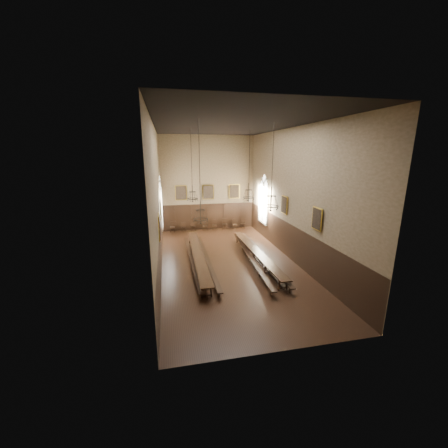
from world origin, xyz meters
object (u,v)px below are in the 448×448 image
object	(u,v)px
chair_3	(205,228)
table_left	(198,258)
bench_left_inner	(207,260)
chandelier_back_left	(192,194)
bench_right_inner	(250,258)
chair_4	(215,227)
chandelier_front_left	(201,212)
chair_5	(225,226)
bench_right_outer	(262,256)
chair_0	(173,229)
chair_7	(243,225)
chair_2	(193,228)
chair_1	(184,229)
chandelier_front_right	(271,201)
chair_6	(235,226)
bench_left_outer	(192,261)
table_right	(257,256)
chandelier_back_right	(249,193)

from	to	relation	value
chair_3	table_left	bearing A→B (deg)	-111.51
bench_left_inner	chair_3	xyz separation A→B (m)	(1.04, 8.47, 0.00)
chandelier_back_left	bench_left_inner	bearing A→B (deg)	-76.42
bench_right_inner	chair_4	bearing A→B (deg)	96.23
chandelier_front_left	chair_4	bearing A→B (deg)	76.47
bench_right_inner	chair_5	bearing A→B (deg)	89.49
bench_right_outer	chair_5	world-z (taller)	chair_5
chair_0	chair_7	distance (m)	7.00
chair_2	chair_1	bearing A→B (deg)	174.32
chair_7	chandelier_front_right	distance (m)	11.57
chair_0	chair_1	world-z (taller)	chair_0
table_left	chair_4	distance (m)	8.73
table_left	chandelier_front_left	size ratio (longest dim) A/B	1.93
chair_4	chair_7	xyz separation A→B (m)	(2.89, 0.04, -0.01)
chair_0	chair_7	world-z (taller)	chair_0
table_left	bench_left_inner	world-z (taller)	table_left
bench_right_inner	chair_6	bearing A→B (deg)	83.11
chair_5	chair_6	size ratio (longest dim) A/B	1.07
chair_2	chandelier_front_right	distance (m)	12.05
bench_left_outer	chandelier_back_left	size ratio (longest dim) A/B	1.96
table_left	chair_2	distance (m)	8.37
chair_0	table_left	bearing A→B (deg)	-72.57
chair_2	chair_7	world-z (taller)	chair_7
chair_1	chair_2	distance (m)	0.94
table_right	chair_2	distance (m)	9.42
chair_1	chandelier_front_right	size ratio (longest dim) A/B	0.18
table_right	chair_6	size ratio (longest dim) A/B	9.77
chandelier_front_right	bench_right_outer	bearing A→B (deg)	80.18
chair_1	table_left	bearing A→B (deg)	-90.00
bench_left_outer	bench_right_inner	world-z (taller)	bench_right_inner
table_right	chair_3	bearing A→B (deg)	105.56
bench_right_outer	chandelier_front_right	world-z (taller)	chandelier_front_right
chair_5	table_left	bearing A→B (deg)	-104.70
chair_3	bench_right_inner	bearing A→B (deg)	-87.86
bench_left_outer	bench_right_outer	size ratio (longest dim) A/B	0.93
chair_6	chandelier_front_right	bearing A→B (deg)	-96.57
chair_0	chair_4	size ratio (longest dim) A/B	0.99
chandelier_front_right	chair_2	bearing A→B (deg)	108.94
chair_0	chandelier_front_right	world-z (taller)	chandelier_front_right
chair_3	chair_0	bearing A→B (deg)	168.61
bench_right_inner	chair_2	bearing A→B (deg)	109.32
chair_2	chandelier_back_right	distance (m)	7.91
bench_left_outer	chair_7	world-z (taller)	chair_7
bench_left_outer	chair_2	size ratio (longest dim) A/B	10.20
chair_2	bench_left_outer	bearing A→B (deg)	-102.67
chair_0	bench_right_outer	bearing A→B (deg)	-47.54
bench_right_outer	chair_1	xyz separation A→B (m)	(-4.96, 8.52, -0.04)
chair_6	chair_7	size ratio (longest dim) A/B	0.99
table_right	chandelier_front_left	bearing A→B (deg)	-147.01
chandelier_front_left	table_right	bearing A→B (deg)	32.99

